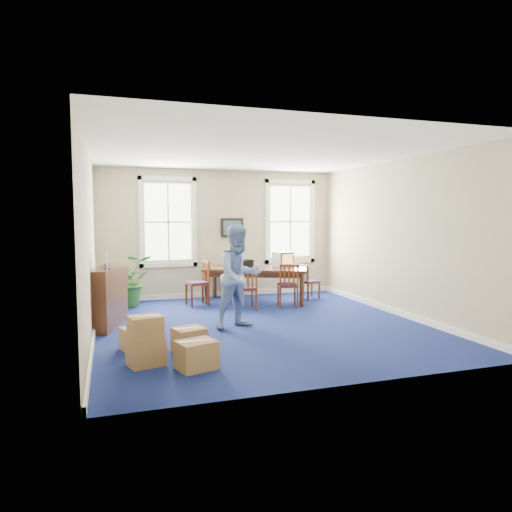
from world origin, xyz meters
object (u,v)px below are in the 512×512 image
object	(u,v)px
man	(239,276)
cardboard_boxes	(158,337)
credenza	(107,297)
conference_table	(256,285)
potted_plant	(129,280)
crt_tv	(283,259)
chair_near_left	(246,288)

from	to	relation	value
man	cardboard_boxes	world-z (taller)	man
credenza	cardboard_boxes	xyz separation A→B (m)	(0.69, -2.42, -0.19)
conference_table	potted_plant	size ratio (longest dim) A/B	2.04
conference_table	credenza	world-z (taller)	credenza
cardboard_boxes	conference_table	bearing A→B (deg)	55.38
man	credenza	xyz separation A→B (m)	(-2.31, 0.86, -0.39)
man	crt_tv	bearing A→B (deg)	36.12
credenza	potted_plant	xyz separation A→B (m)	(0.47, 1.85, 0.03)
credenza	potted_plant	distance (m)	1.91
chair_near_left	man	bearing A→B (deg)	72.71
cardboard_boxes	chair_near_left	bearing A→B (deg)	54.46
credenza	cardboard_boxes	bearing A→B (deg)	-57.73
conference_table	man	world-z (taller)	man
crt_tv	potted_plant	distance (m)	3.66
potted_plant	chair_near_left	bearing A→B (deg)	-26.04
chair_near_left	man	xyz separation A→B (m)	(-0.58, -1.52, 0.48)
man	credenza	bearing A→B (deg)	142.38
potted_plant	man	bearing A→B (deg)	-55.83
conference_table	man	size ratio (longest dim) A/B	1.27
conference_table	chair_near_left	distance (m)	0.96
credenza	conference_table	bearing A→B (deg)	40.06
crt_tv	potted_plant	size ratio (longest dim) A/B	0.37
conference_table	potted_plant	xyz separation A→B (m)	(-2.91, 0.36, 0.18)
credenza	potted_plant	size ratio (longest dim) A/B	1.20
man	conference_table	bearing A→B (deg)	48.14
crt_tv	chair_near_left	world-z (taller)	crt_tv
conference_table	chair_near_left	world-z (taller)	chair_near_left
credenza	crt_tv	bearing A→B (deg)	36.99
chair_near_left	conference_table	bearing A→B (deg)	-117.32
conference_table	crt_tv	size ratio (longest dim) A/B	5.53
cardboard_boxes	potted_plant	bearing A→B (deg)	92.89
crt_tv	cardboard_boxes	distance (m)	5.26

